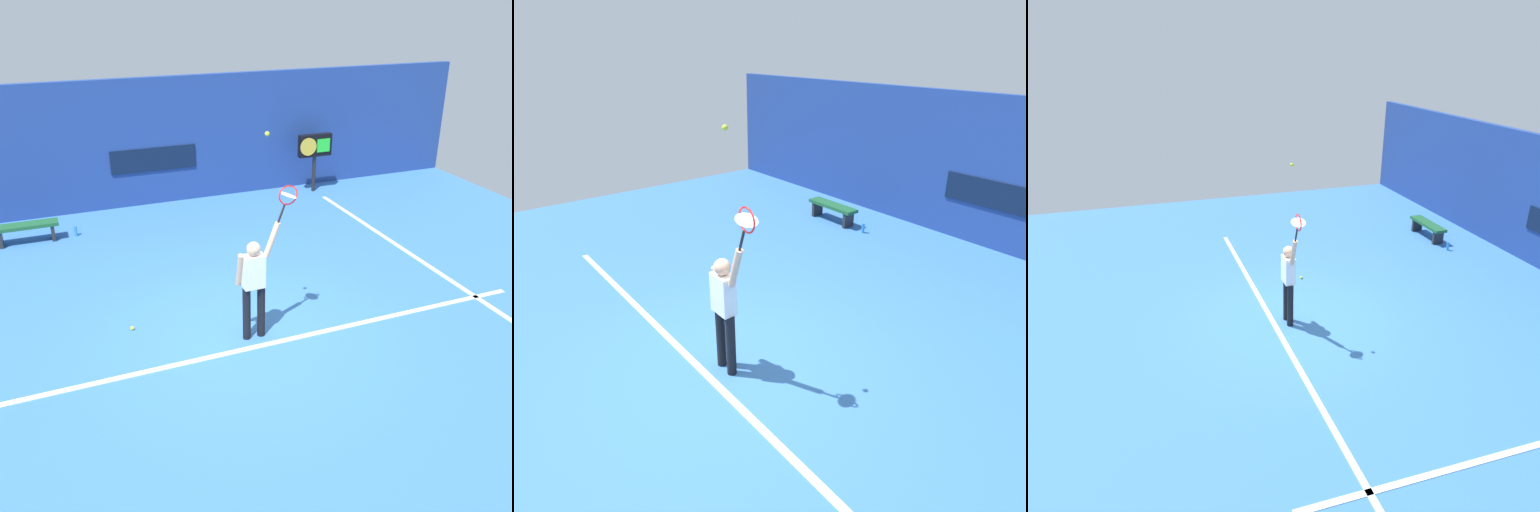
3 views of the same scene
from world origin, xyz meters
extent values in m
plane|color=#3870B2|center=(0.00, 0.00, 0.00)|extent=(18.00, 18.00, 0.00)
cube|color=navy|center=(0.00, 6.81, 1.61)|extent=(18.00, 0.20, 3.23)
cube|color=#0C1933|center=(0.00, 6.69, 1.20)|extent=(2.20, 0.03, 0.60)
cube|color=white|center=(0.00, -0.47, 0.01)|extent=(10.00, 0.10, 0.01)
cube|color=white|center=(4.36, 2.00, 0.01)|extent=(0.10, 7.00, 0.01)
cylinder|color=black|center=(-0.06, -0.17, 0.46)|extent=(0.13, 0.13, 0.92)
cylinder|color=black|center=(0.19, -0.17, 0.46)|extent=(0.13, 0.13, 0.92)
cube|color=white|center=(0.06, -0.17, 1.20)|extent=(0.34, 0.20, 0.55)
sphere|color=#D8A884|center=(0.06, -0.17, 1.58)|extent=(0.22, 0.22, 0.22)
cylinder|color=#D8A884|center=(0.37, -0.17, 1.68)|extent=(0.29, 0.09, 0.57)
cylinder|color=#D8A884|center=(-0.14, -0.09, 1.22)|extent=(0.09, 0.23, 0.58)
cylinder|color=black|center=(0.52, -0.17, 2.09)|extent=(0.14, 0.03, 0.29)
torus|color=red|center=(0.62, -0.17, 2.37)|extent=(0.40, 0.02, 0.40)
cylinder|color=silver|center=(0.62, -0.17, 2.37)|extent=(0.25, 0.27, 0.10)
sphere|color=#CCE033|center=(0.27, -0.18, 3.32)|extent=(0.07, 0.07, 0.07)
cylinder|color=black|center=(4.33, 6.11, 0.50)|extent=(0.10, 0.10, 1.00)
cube|color=black|center=(4.33, 6.11, 1.30)|extent=(0.95, 0.18, 0.60)
cylinder|color=gold|center=(4.08, 6.00, 1.30)|extent=(0.48, 0.02, 0.48)
cube|color=#26D833|center=(4.54, 6.00, 1.30)|extent=(0.38, 0.02, 0.36)
cube|color=#1E592D|center=(-3.26, 5.23, 0.41)|extent=(1.40, 0.36, 0.08)
cube|color=#262628|center=(-3.81, 5.23, 0.18)|extent=(0.08, 0.32, 0.37)
cube|color=#262628|center=(-2.71, 5.23, 0.18)|extent=(0.08, 0.32, 0.37)
cylinder|color=#338CD8|center=(-2.22, 5.23, 0.12)|extent=(0.07, 0.07, 0.24)
sphere|color=#CCE033|center=(-1.75, 0.76, 0.03)|extent=(0.07, 0.07, 0.07)
camera|label=1|loc=(-2.78, -7.44, 5.15)|focal=39.62mm
camera|label=2|loc=(4.59, -2.96, 4.15)|focal=32.73mm
camera|label=3|loc=(8.36, -2.89, 5.31)|focal=34.40mm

